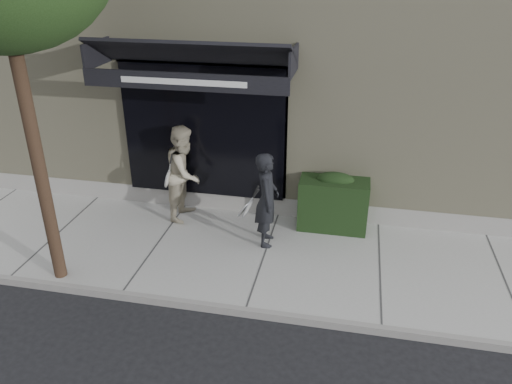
# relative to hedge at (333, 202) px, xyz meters

# --- Properties ---
(ground) EXTENTS (80.00, 80.00, 0.00)m
(ground) POSITION_rel_hedge_xyz_m (-1.10, -1.25, -0.66)
(ground) COLOR black
(ground) RESTS_ON ground
(sidewalk) EXTENTS (20.00, 3.00, 0.12)m
(sidewalk) POSITION_rel_hedge_xyz_m (-1.10, -1.25, -0.60)
(sidewalk) COLOR #A1A09B
(sidewalk) RESTS_ON ground
(curb) EXTENTS (20.00, 0.10, 0.14)m
(curb) POSITION_rel_hedge_xyz_m (-1.10, -2.80, -0.59)
(curb) COLOR gray
(curb) RESTS_ON ground
(building_facade) EXTENTS (14.30, 8.04, 5.64)m
(building_facade) POSITION_rel_hedge_xyz_m (-1.11, 3.71, 2.08)
(building_facade) COLOR #B1AB87
(building_facade) RESTS_ON ground
(hedge) EXTENTS (1.30, 0.70, 1.14)m
(hedge) POSITION_rel_hedge_xyz_m (0.00, 0.00, 0.00)
(hedge) COLOR black
(hedge) RESTS_ON sidewalk
(pedestrian_front) EXTENTS (0.73, 0.80, 1.76)m
(pedestrian_front) POSITION_rel_hedge_xyz_m (-1.15, -0.85, 0.34)
(pedestrian_front) COLOR black
(pedestrian_front) RESTS_ON sidewalk
(pedestrian_back) EXTENTS (0.80, 0.98, 1.90)m
(pedestrian_back) POSITION_rel_hedge_xyz_m (-2.90, -0.14, 0.41)
(pedestrian_back) COLOR #B6AC92
(pedestrian_back) RESTS_ON sidewalk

